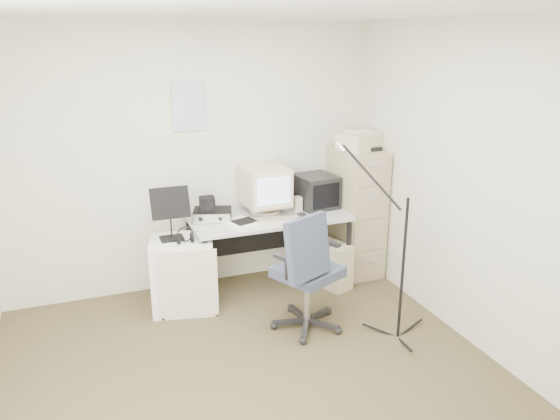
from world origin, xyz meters
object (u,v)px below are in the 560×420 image
object	(u,v)px
filing_cabinet	(356,212)
side_cart	(183,274)
office_chair	(308,270)
desk	(269,251)

from	to	relation	value
filing_cabinet	side_cart	bearing A→B (deg)	-174.38
filing_cabinet	office_chair	world-z (taller)	filing_cabinet
filing_cabinet	office_chair	xyz separation A→B (m)	(-0.92, -0.88, -0.12)
filing_cabinet	desk	bearing A→B (deg)	-178.19
filing_cabinet	desk	size ratio (longest dim) A/B	0.87
desk	filing_cabinet	bearing A→B (deg)	1.81
desk	side_cart	size ratio (longest dim) A/B	2.25
filing_cabinet	desk	world-z (taller)	filing_cabinet
office_chair	desk	bearing A→B (deg)	67.45
filing_cabinet	office_chair	distance (m)	1.28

